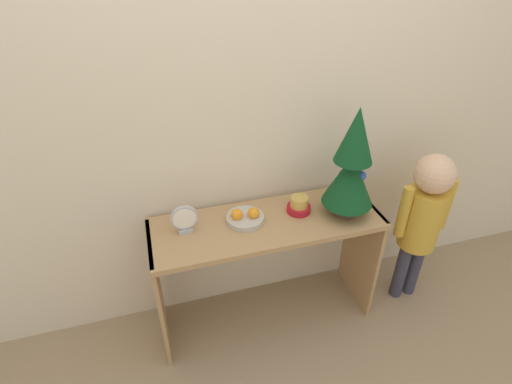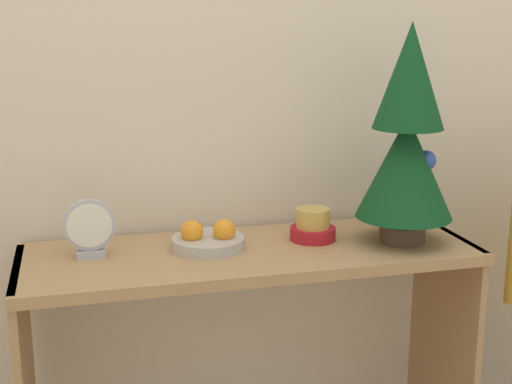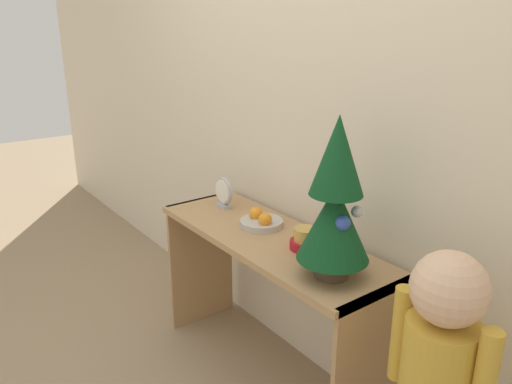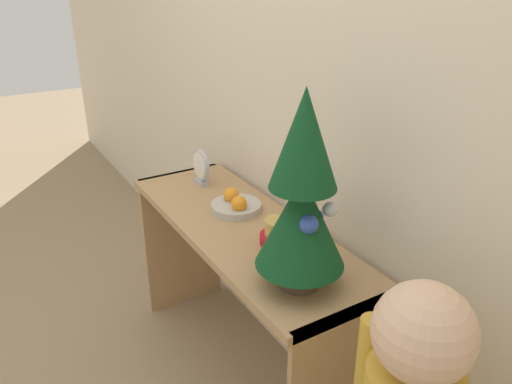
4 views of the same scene
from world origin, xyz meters
name	(u,v)px [view 3 (image 3 of 4)]	position (x,y,z in m)	size (l,w,h in m)	color
back_wall	(317,106)	(0.00, 0.46, 1.25)	(7.00, 0.05, 2.50)	beige
console_table	(269,268)	(0.00, 0.21, 0.55)	(1.21, 0.42, 0.71)	tan
mini_tree	(335,202)	(0.42, 0.16, 1.00)	(0.26, 0.26, 0.59)	#4C3828
fruit_bowl	(261,221)	(-0.11, 0.24, 0.74)	(0.19, 0.19, 0.08)	#B7B2A8
singing_bowl	(305,240)	(0.19, 0.24, 0.75)	(0.13, 0.13, 0.09)	#AD1923
desk_clock	(223,193)	(-0.41, 0.24, 0.79)	(0.13, 0.04, 0.15)	#B2B2B7
child_figure	(438,366)	(0.90, 0.13, 0.64)	(0.33, 0.22, 1.00)	#38384C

